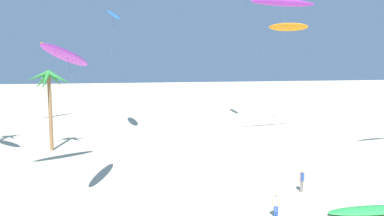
{
  "coord_description": "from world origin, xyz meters",
  "views": [
    {
      "loc": [
        -3.68,
        -3.37,
        10.46
      ],
      "look_at": [
        0.4,
        20.84,
        7.29
      ],
      "focal_mm": 39.4,
      "sensor_mm": 36.0,
      "label": 1
    }
  ],
  "objects": [
    {
      "name": "flying_kite_0",
      "position": [
        14.63,
        42.87,
        16.16
      ],
      "size": [
        8.61,
        7.81,
        16.65
      ],
      "color": "purple",
      "rests_on": "ground"
    },
    {
      "name": "palm_tree_3",
      "position": [
        -11.29,
        43.41,
        7.1
      ],
      "size": [
        4.59,
        4.21,
        8.74
      ],
      "color": "olive",
      "rests_on": "ground"
    },
    {
      "name": "flying_kite_9",
      "position": [
        -4.43,
        50.31,
        15.21
      ],
      "size": [
        2.47,
        11.79,
        16.39
      ],
      "color": "blue",
      "rests_on": "ground"
    },
    {
      "name": "person_near_left",
      "position": [
        9.71,
        25.81,
        0.94
      ],
      "size": [
        0.48,
        0.3,
        1.7
      ],
      "color": "slate",
      "rests_on": "ground"
    },
    {
      "name": "flying_kite_6",
      "position": [
        19.55,
        53.46,
        14.17
      ],
      "size": [
        5.25,
        4.92,
        14.81
      ],
      "color": "orange",
      "rests_on": "ground"
    },
    {
      "name": "grounded_kite_0",
      "position": [
        12.52,
        20.9,
        0.22
      ],
      "size": [
        6.38,
        1.51,
        0.44
      ],
      "color": "green",
      "rests_on": "ground"
    },
    {
      "name": "person_foreground_walker",
      "position": [
        5.89,
        21.18,
        0.91
      ],
      "size": [
        0.45,
        0.32,
        1.66
      ],
      "color": "#284CA3",
      "rests_on": "ground"
    },
    {
      "name": "flying_kite_4",
      "position": [
        -7.11,
        25.18,
        10.3
      ],
      "size": [
        4.36,
        10.88,
        11.34
      ],
      "color": "purple",
      "rests_on": "ground"
    }
  ]
}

